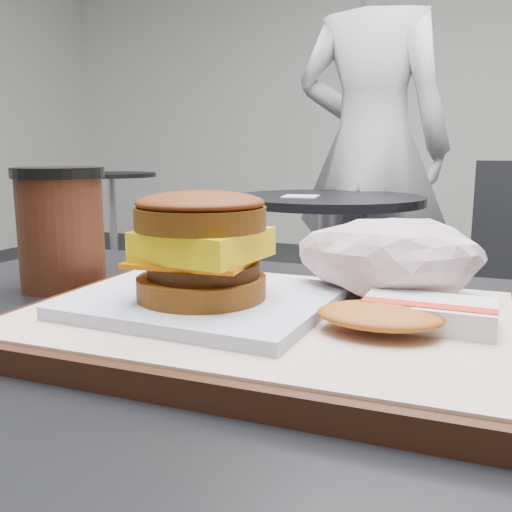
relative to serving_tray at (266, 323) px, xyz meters
The scene contains 10 objects.
serving_tray is the anchor object (origin of this frame).
breakfast_sandwich 0.07m from the serving_tray, 163.32° to the right, with size 0.20×0.18×0.09m.
hash_brown 0.11m from the serving_tray, ahead, with size 0.12×0.09×0.02m.
crumpled_wrapper 0.12m from the serving_tray, 44.79° to the left, with size 0.15×0.12×0.07m, color silver, non-canonical shape.
coffee_cup 0.27m from the serving_tray, 164.68° to the left, with size 0.09×0.09×0.13m.
neighbor_table 1.69m from the serving_tray, 102.76° to the left, with size 0.70×0.70×0.75m.
napkin 1.61m from the serving_tray, 106.08° to the left, with size 0.12×0.12×0.00m, color silver.
neighbor_chair 1.68m from the serving_tray, 82.92° to the left, with size 0.64×0.51×0.88m.
patron 2.13m from the serving_tray, 98.24° to the left, with size 0.67×0.44×1.85m, color #B8B8BD.
bg_table_mid 4.00m from the serving_tray, 127.24° to the left, with size 0.66×0.66×0.75m.
Camera 1 is at (0.17, -0.38, 0.91)m, focal length 40.00 mm.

